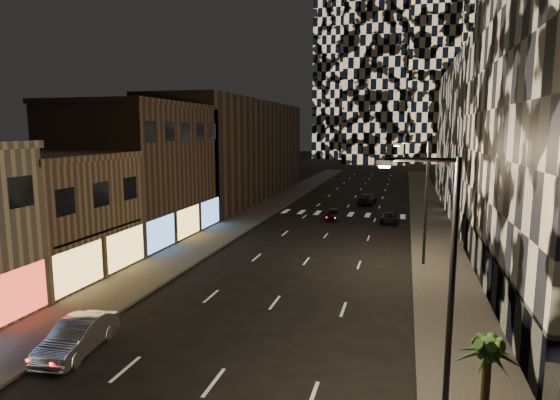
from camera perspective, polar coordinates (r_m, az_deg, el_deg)
The scene contains 16 objects.
sidewalk_left at distance 58.46m, azimuth -2.15°, elevation -1.17°, with size 4.00×120.00×0.15m, color #47443F.
sidewalk_right at distance 56.01m, azimuth 17.81°, elevation -2.02°, with size 4.00×120.00×0.15m, color #47443F.
curb_left at distance 57.89m, azimuth -0.17°, elevation -1.27°, with size 0.20×120.00×0.15m, color #4C4C47.
curb_right at distance 55.93m, azimuth 15.66°, elevation -1.94°, with size 0.20×120.00×0.15m, color #4C4C47.
retail_tan at distance 35.94m, azimuth -27.29°, elevation -1.95°, with size 10.00×10.00×8.00m, color #796148.
retail_brown at distance 45.60m, azimuth -16.89°, elevation 3.21°, with size 10.00×15.00×12.00m, color #473628.
retail_filler_left at distance 69.41m, azimuth -5.29°, elevation 6.09°, with size 10.00×40.00×14.00m, color #473628.
midrise_base at distance 31.18m, azimuth 24.36°, elevation -7.96°, with size 0.60×25.00×3.00m, color #383838.
midrise_filler_right at distance 63.39m, azimuth 27.01°, elevation 6.77°, with size 16.00×40.00×18.00m, color #232326.
streetlight_near at distance 15.79m, azimuth 19.36°, elevation -8.91°, with size 2.55×0.25×9.00m.
streetlight_far at distance 35.37m, azimuth 17.02°, elevation 0.70°, with size 2.55×0.25×9.00m.
car_silver_parked at distance 23.68m, azimuth -23.48°, elevation -15.03°, with size 1.62×4.64×1.53m, color #98979C.
car_dark_midlane at distance 52.56m, azimuth 6.53°, elevation -1.72°, with size 1.47×3.65×1.24m, color black.
car_dark_oncoming at distance 64.32m, azimuth 10.61°, elevation 0.16°, with size 2.03×5.00×1.45m, color black.
car_dark_rightlane at distance 51.63m, azimuth 13.28°, elevation -2.16°, with size 1.84×3.99×1.11m, color black.
palm_tree at distance 15.42m, azimuth 23.96°, elevation -17.32°, with size 2.02×1.99×3.96m.
Camera 1 is at (7.03, -5.05, 9.96)m, focal length 30.00 mm.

